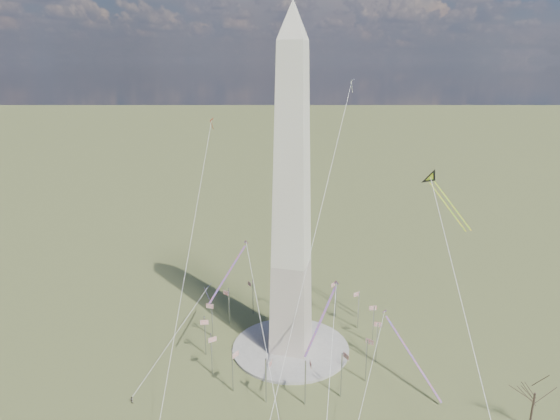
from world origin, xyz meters
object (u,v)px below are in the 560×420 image
(person_west, at_px, (132,400))
(tree_near, at_px, (535,391))
(washington_monument, at_px, (292,200))
(kite_delta_black, at_px, (433,181))

(person_west, bearing_deg, tree_near, -164.59)
(washington_monument, distance_m, tree_near, 76.71)
(person_west, height_order, kite_delta_black, kite_delta_black)
(person_west, xyz_separation_m, kite_delta_black, (71.86, 51.76, 51.29))
(tree_near, height_order, person_west, tree_near)
(tree_near, distance_m, person_west, 100.26)
(washington_monument, distance_m, person_west, 67.93)
(person_west, bearing_deg, kite_delta_black, -139.03)
(tree_near, bearing_deg, washington_monument, 164.48)
(tree_near, distance_m, kite_delta_black, 59.93)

